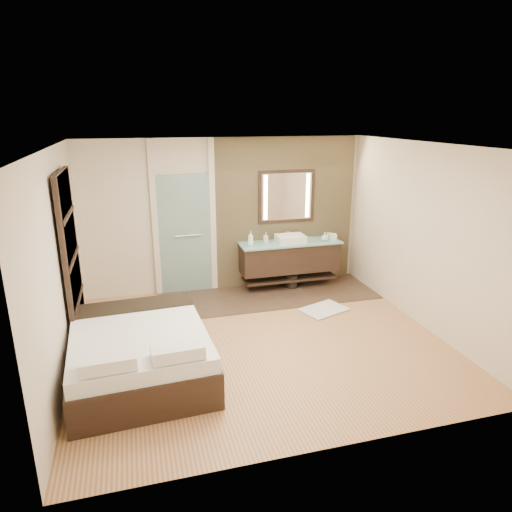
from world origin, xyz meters
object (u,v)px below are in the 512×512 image
object	(u,v)px
mirror_unit	(287,197)
bed	(140,352)
vanity	(290,257)
waste_bin	(292,281)

from	to	relation	value
mirror_unit	bed	distance (m)	4.02
vanity	waste_bin	world-z (taller)	vanity
mirror_unit	bed	xyz separation A→B (m)	(-2.75, -2.61, -1.33)
vanity	waste_bin	bearing A→B (deg)	-72.33
mirror_unit	waste_bin	world-z (taller)	mirror_unit
mirror_unit	waste_bin	distance (m)	1.55
mirror_unit	vanity	bearing A→B (deg)	-90.00
mirror_unit	waste_bin	size ratio (longest dim) A/B	3.98
bed	waste_bin	xyz separation A→B (m)	(2.77, 2.31, -0.19)
vanity	mirror_unit	xyz separation A→B (m)	(0.00, 0.24, 1.07)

